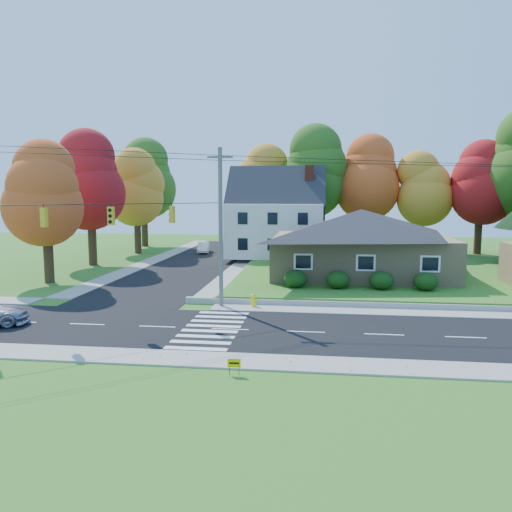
% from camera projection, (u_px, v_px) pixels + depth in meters
% --- Properties ---
extents(ground, '(120.00, 120.00, 0.00)m').
position_uv_depth(ground, '(230.00, 330.00, 26.48)').
color(ground, '#3D7923').
extents(road_main, '(90.00, 8.00, 0.02)m').
position_uv_depth(road_main, '(230.00, 329.00, 26.48)').
color(road_main, black).
rests_on(road_main, ground).
extents(road_cross, '(8.00, 44.00, 0.02)m').
position_uv_depth(road_cross, '(199.00, 261.00, 53.07)').
color(road_cross, black).
rests_on(road_cross, ground).
extents(sidewalk_north, '(90.00, 2.00, 0.08)m').
position_uv_depth(sidewalk_north, '(244.00, 308.00, 31.40)').
color(sidewalk_north, '#9C9A90').
rests_on(sidewalk_north, ground).
extents(sidewalk_south, '(90.00, 2.00, 0.08)m').
position_uv_depth(sidewalk_south, '(209.00, 360.00, 21.55)').
color(sidewalk_south, '#9C9A90').
rests_on(sidewalk_south, ground).
extents(lawn, '(30.00, 30.00, 0.50)m').
position_uv_depth(lawn, '(411.00, 270.00, 45.49)').
color(lawn, '#3D7923').
rests_on(lawn, ground).
extents(ranch_house, '(14.60, 10.60, 5.40)m').
position_uv_depth(ranch_house, '(361.00, 241.00, 40.82)').
color(ranch_house, tan).
rests_on(ranch_house, lawn).
extents(colonial_house, '(10.40, 8.40, 9.60)m').
position_uv_depth(colonial_house, '(276.00, 218.00, 53.46)').
color(colonial_house, silver).
rests_on(colonial_house, lawn).
extents(hedge_row, '(10.70, 1.70, 1.27)m').
position_uv_depth(hedge_row, '(360.00, 280.00, 35.04)').
color(hedge_row, '#163A10').
rests_on(hedge_row, lawn).
extents(traffic_infrastructure, '(38.10, 10.66, 10.00)m').
position_uv_depth(traffic_infrastructure, '(231.00, 231.00, 27.19)').
color(traffic_infrastructure, '#666059').
rests_on(traffic_infrastructure, ground).
extents(tree_lot_0, '(6.72, 6.72, 12.51)m').
position_uv_depth(tree_lot_0, '(264.00, 184.00, 59.15)').
color(tree_lot_0, '#3F2A19').
rests_on(tree_lot_0, lawn).
extents(tree_lot_1, '(7.84, 7.84, 14.60)m').
position_uv_depth(tree_lot_1, '(315.00, 172.00, 57.25)').
color(tree_lot_1, '#3F2A19').
rests_on(tree_lot_1, lawn).
extents(tree_lot_2, '(7.28, 7.28, 13.56)m').
position_uv_depth(tree_lot_2, '(367.00, 178.00, 57.57)').
color(tree_lot_2, '#3F2A19').
rests_on(tree_lot_2, lawn).
extents(tree_lot_3, '(6.16, 6.16, 11.47)m').
position_uv_depth(tree_lot_3, '(422.00, 189.00, 56.00)').
color(tree_lot_3, '#3F2A19').
rests_on(tree_lot_3, lawn).
extents(tree_lot_4, '(6.72, 6.72, 12.51)m').
position_uv_depth(tree_lot_4, '(481.00, 183.00, 54.18)').
color(tree_lot_4, '#3F2A19').
rests_on(tree_lot_4, lawn).
extents(tree_west_0, '(6.16, 6.16, 11.47)m').
position_uv_depth(tree_west_0, '(45.00, 194.00, 39.52)').
color(tree_west_0, '#3F2A19').
rests_on(tree_west_0, ground).
extents(tree_west_1, '(7.28, 7.28, 13.56)m').
position_uv_depth(tree_west_1, '(90.00, 180.00, 49.32)').
color(tree_west_1, '#3F2A19').
rests_on(tree_west_1, ground).
extents(tree_west_2, '(6.72, 6.72, 12.51)m').
position_uv_depth(tree_west_2, '(136.00, 188.00, 59.12)').
color(tree_west_2, '#3F2A19').
rests_on(tree_west_2, ground).
extents(tree_west_3, '(7.84, 7.84, 14.60)m').
position_uv_depth(tree_west_3, '(143.00, 179.00, 67.08)').
color(tree_west_3, '#3F2A19').
rests_on(tree_west_3, ground).
extents(white_car, '(1.96, 4.02, 1.27)m').
position_uv_depth(white_car, '(204.00, 247.00, 60.44)').
color(white_car, white).
rests_on(white_car, road_cross).
extents(fire_hydrant, '(0.49, 0.38, 0.87)m').
position_uv_depth(fire_hydrant, '(253.00, 301.00, 31.57)').
color(fire_hydrant, yellow).
rests_on(fire_hydrant, ground).
extents(yard_sign, '(0.53, 0.05, 0.66)m').
position_uv_depth(yard_sign, '(234.00, 363.00, 19.82)').
color(yard_sign, black).
rests_on(yard_sign, ground).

